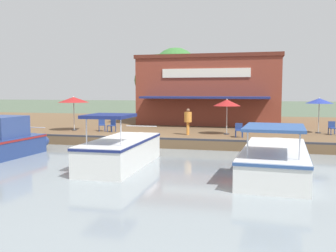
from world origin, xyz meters
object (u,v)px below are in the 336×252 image
(cafe_chair_facing_river, at_px, (112,125))
(cafe_chair_under_first_umbrella, at_px, (332,127))
(person_at_quay_edge, at_px, (188,118))
(motorboat_nearest_quay, at_px, (275,156))
(patio_umbrella_near_quay_edge, at_px, (227,103))
(cafe_chair_beside_entrance, at_px, (239,129))
(patio_umbrella_far_corner, at_px, (74,100))
(tree_behind_restaurant, at_px, (173,73))
(tree_downstream_bank, at_px, (156,77))
(cafe_chair_back_row_seat, at_px, (102,124))
(motorboat_outer_channel, at_px, (126,149))
(patio_umbrella_back_row, at_px, (319,101))
(waterfront_restaurant, at_px, (212,90))

(cafe_chair_facing_river, relative_size, cafe_chair_under_first_umbrella, 1.00)
(person_at_quay_edge, distance_m, motorboat_nearest_quay, 8.98)
(patio_umbrella_near_quay_edge, xyz_separation_m, person_at_quay_edge, (0.82, -2.39, -0.98))
(cafe_chair_beside_entrance, height_order, motorboat_nearest_quay, motorboat_nearest_quay)
(patio_umbrella_far_corner, distance_m, tree_behind_restaurant, 13.40)
(patio_umbrella_near_quay_edge, xyz_separation_m, tree_downstream_bank, (-13.24, -8.36, 2.19))
(cafe_chair_back_row_seat, bearing_deg, patio_umbrella_far_corner, -88.92)
(cafe_chair_under_first_umbrella, distance_m, motorboat_outer_channel, 14.31)
(patio_umbrella_near_quay_edge, relative_size, cafe_chair_facing_river, 2.70)
(patio_umbrella_back_row, relative_size, cafe_chair_beside_entrance, 2.78)
(waterfront_restaurant, xyz_separation_m, cafe_chair_under_first_umbrella, (8.25, 8.74, -2.39))
(cafe_chair_facing_river, xyz_separation_m, cafe_chair_under_first_umbrella, (-1.78, 14.40, 0.00))
(person_at_quay_edge, bearing_deg, cafe_chair_beside_entrance, 81.12)
(cafe_chair_back_row_seat, relative_size, motorboat_outer_channel, 0.13)
(waterfront_restaurant, height_order, motorboat_outer_channel, waterfront_restaurant)
(tree_downstream_bank, bearing_deg, patio_umbrella_back_row, 52.03)
(patio_umbrella_near_quay_edge, distance_m, person_at_quay_edge, 2.71)
(tree_downstream_bank, bearing_deg, tree_behind_restaurant, 65.66)
(cafe_chair_back_row_seat, height_order, tree_downstream_bank, tree_downstream_bank)
(cafe_chair_facing_river, bearing_deg, tree_downstream_bank, -177.57)
(person_at_quay_edge, relative_size, tree_downstream_bank, 0.25)
(person_at_quay_edge, bearing_deg, cafe_chair_facing_river, -95.37)
(motorboat_outer_channel, xyz_separation_m, tree_downstream_bank, (-21.51, -4.49, 4.07))
(cafe_chair_beside_entrance, bearing_deg, person_at_quay_edge, -98.88)
(patio_umbrella_far_corner, relative_size, tree_downstream_bank, 0.37)
(patio_umbrella_back_row, xyz_separation_m, cafe_chair_beside_entrance, (3.46, -5.02, -1.66))
(cafe_chair_back_row_seat, relative_size, cafe_chair_under_first_umbrella, 1.00)
(patio_umbrella_near_quay_edge, xyz_separation_m, cafe_chair_back_row_seat, (0.05, -8.65, -1.56))
(person_at_quay_edge, distance_m, tree_downstream_bank, 15.60)
(waterfront_restaurant, height_order, cafe_chair_under_first_umbrella, waterfront_restaurant)
(patio_umbrella_near_quay_edge, relative_size, cafe_chair_back_row_seat, 2.70)
(cafe_chair_back_row_seat, distance_m, cafe_chair_under_first_umbrella, 15.34)
(cafe_chair_under_first_umbrella, relative_size, motorboat_nearest_quay, 0.10)
(motorboat_nearest_quay, xyz_separation_m, tree_downstream_bank, (-21.39, -11.06, 4.15))
(cafe_chair_beside_entrance, relative_size, motorboat_nearest_quay, 0.10)
(cafe_chair_back_row_seat, xyz_separation_m, motorboat_nearest_quay, (8.10, 11.35, -0.41))
(patio_umbrella_near_quay_edge, bearing_deg, tree_behind_restaurant, -152.63)
(waterfront_restaurant, bearing_deg, cafe_chair_beside_entrance, 15.11)
(person_at_quay_edge, bearing_deg, cafe_chair_under_first_umbrella, 104.23)
(patio_umbrella_back_row, height_order, motorboat_outer_channel, patio_umbrella_back_row)
(tree_behind_restaurant, bearing_deg, cafe_chair_facing_river, -6.25)
(cafe_chair_under_first_umbrella, bearing_deg, patio_umbrella_near_quay_edge, -77.49)
(motorboat_nearest_quay, xyz_separation_m, motorboat_outer_channel, (0.12, -6.58, 0.08))
(patio_umbrella_back_row, height_order, cafe_chair_back_row_seat, patio_umbrella_back_row)
(waterfront_restaurant, height_order, patio_umbrella_back_row, waterfront_restaurant)
(patio_umbrella_near_quay_edge, distance_m, cafe_chair_beside_entrance, 2.21)
(person_at_quay_edge, distance_m, tree_behind_restaurant, 14.21)
(patio_umbrella_near_quay_edge, xyz_separation_m, motorboat_nearest_quay, (8.15, 2.70, -1.97))
(motorboat_outer_channel, distance_m, tree_downstream_bank, 22.35)
(cafe_chair_under_first_umbrella, distance_m, tree_downstream_bank, 19.41)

